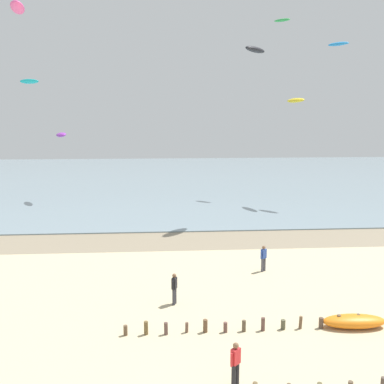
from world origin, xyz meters
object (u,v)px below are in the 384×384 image
object	(u,v)px
kite_aloft_2	(255,50)
kite_aloft_4	(61,135)
kite_aloft_8	(17,7)
kite_aloft_6	(296,100)
person_trailing_behind	(236,363)
kite_aloft_1	(29,81)
kite_aloft_5	(338,44)
kite_aloft_7	(282,20)
grounded_kite	(354,321)
person_far_down_beach	(174,288)
person_right_flank	(264,258)

from	to	relation	value
kite_aloft_2	kite_aloft_4	size ratio (longest dim) A/B	1.09
kite_aloft_8	kite_aloft_6	bearing A→B (deg)	112.60
person_trailing_behind	kite_aloft_6	bearing A→B (deg)	70.21
kite_aloft_1	kite_aloft_5	bearing A→B (deg)	-162.53
kite_aloft_1	kite_aloft_7	distance (m)	31.51
grounded_kite	kite_aloft_4	bearing A→B (deg)	-56.34
person_far_down_beach	kite_aloft_8	distance (m)	18.69
person_right_flank	kite_aloft_5	xyz separation A→B (m)	(13.06, 22.29, 16.88)
kite_aloft_1	kite_aloft_8	distance (m)	28.81
person_trailing_behind	kite_aloft_4	xyz separation A→B (m)	(-14.07, 38.41, 6.95)
kite_aloft_2	kite_aloft_8	size ratio (longest dim) A/B	1.21
person_right_flank	kite_aloft_5	distance (m)	30.86
kite_aloft_2	kite_aloft_4	distance (m)	24.77
person_trailing_behind	kite_aloft_2	xyz separation A→B (m)	(6.03, 26.38, 14.99)
kite_aloft_1	kite_aloft_5	xyz separation A→B (m)	(35.10, -6.52, 3.69)
person_right_flank	grounded_kite	distance (m)	8.52
person_trailing_behind	kite_aloft_1	bearing A→B (deg)	113.74
grounded_kite	kite_aloft_8	size ratio (longest dim) A/B	1.14
person_far_down_beach	kite_aloft_6	xyz separation A→B (m)	(14.39, 26.84, 10.80)
person_trailing_behind	kite_aloft_1	distance (m)	46.89
person_right_flank	kite_aloft_6	xyz separation A→B (m)	(8.45, 22.04, 10.80)
person_far_down_beach	kite_aloft_5	world-z (taller)	kite_aloft_5
grounded_kite	kite_aloft_5	size ratio (longest dim) A/B	1.24
person_trailing_behind	person_right_flank	bearing A→B (deg)	72.36
kite_aloft_1	person_right_flank	bearing A→B (deg)	155.43
grounded_kite	kite_aloft_7	xyz separation A→B (m)	(6.06, 37.31, 21.30)
kite_aloft_6	person_far_down_beach	bearing A→B (deg)	133.41
grounded_kite	kite_aloft_5	distance (m)	36.63
person_right_flank	person_trailing_behind	distance (m)	12.99
grounded_kite	kite_aloft_4	size ratio (longest dim) A/B	1.03
kite_aloft_1	kite_aloft_2	distance (m)	28.38
person_trailing_behind	kite_aloft_8	bearing A→B (deg)	129.37
kite_aloft_5	kite_aloft_6	distance (m)	7.63
person_far_down_beach	kite_aloft_7	size ratio (longest dim) A/B	0.80
person_trailing_behind	kite_aloft_6	xyz separation A→B (m)	(12.38, 34.42, 10.80)
person_far_down_beach	kite_aloft_5	xyz separation A→B (m)	(19.00, 27.09, 16.88)
person_trailing_behind	kite_aloft_7	distance (m)	48.09
grounded_kite	kite_aloft_2	bearing A→B (deg)	-86.28
person_right_flank	person_far_down_beach	bearing A→B (deg)	-141.07
kite_aloft_6	kite_aloft_8	bearing A→B (deg)	113.66
person_far_down_beach	person_trailing_behind	world-z (taller)	same
kite_aloft_4	grounded_kite	bearing A→B (deg)	6.28
kite_aloft_1	kite_aloft_7	world-z (taller)	kite_aloft_7
person_trailing_behind	kite_aloft_4	bearing A→B (deg)	110.12
grounded_kite	kite_aloft_7	world-z (taller)	kite_aloft_7
kite_aloft_7	kite_aloft_5	bearing A→B (deg)	164.10
kite_aloft_2	kite_aloft_5	world-z (taller)	kite_aloft_5
person_right_flank	grounded_kite	bearing A→B (deg)	-72.89
kite_aloft_2	kite_aloft_4	bearing A→B (deg)	-81.87
kite_aloft_1	kite_aloft_2	xyz separation A→B (m)	(24.14, -14.80, 1.80)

